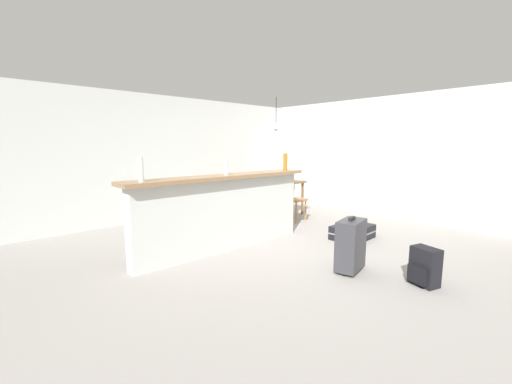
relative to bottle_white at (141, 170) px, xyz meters
The scene contains 15 objects.
ground_plane 2.41m from the bottle_white, 12.29° to the right, with size 13.00×13.00×0.05m, color gray.
wall_back 3.30m from the bottle_white, 52.40° to the left, with size 6.60×0.10×2.50m, color silver.
wall_right 5.06m from the bottle_white, ahead, with size 0.10×6.00×2.50m, color silver.
partition_half_wall 1.43m from the bottle_white, ahead, with size 2.80×0.20×1.04m, color silver.
bar_countertop 1.25m from the bottle_white, ahead, with size 2.96×0.40×0.05m, color #93704C.
bottle_white is the anchor object (origin of this frame).
bottle_clear 1.27m from the bottle_white, ahead, with size 0.06×0.06×0.21m, color silver.
bottle_amber 2.48m from the bottle_white, ahead, with size 0.07×0.07×0.28m, color #9E661E.
dining_table 3.73m from the bottle_white, 18.97° to the left, with size 1.10×0.80×0.74m.
dining_chair_near_partition 3.51m from the bottle_white, 11.06° to the left, with size 0.43×0.43×0.93m.
dining_chair_far_side 4.01m from the bottle_white, 25.64° to the left, with size 0.49×0.49×0.93m.
pendant_lamp 3.75m from the bottle_white, 19.18° to the left, with size 0.34×0.34×0.70m.
suitcase_flat_black 3.43m from the bottle_white, 16.18° to the right, with size 0.84×0.51×0.22m.
backpack_black 3.33m from the bottle_white, 48.80° to the right, with size 0.30×0.32×0.42m.
suitcase_upright_charcoal 2.62m from the bottle_white, 41.21° to the right, with size 0.48×0.33×0.67m.
Camera 1 is at (-3.56, -3.18, 1.52)m, focal length 22.82 mm.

